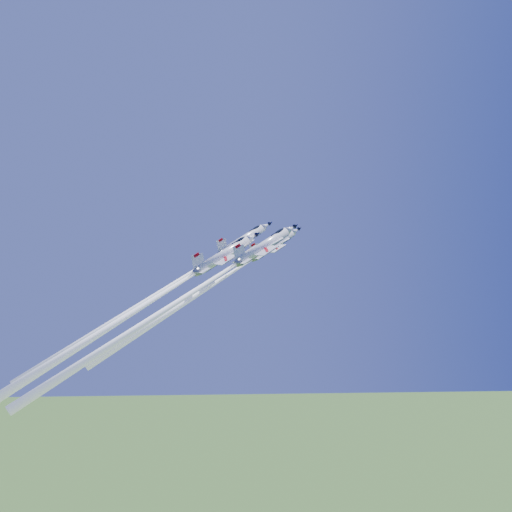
{
  "coord_description": "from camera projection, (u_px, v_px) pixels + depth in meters",
  "views": [
    {
      "loc": [
        -7.04,
        -125.15,
        91.27
      ],
      "look_at": [
        0.0,
        0.0,
        94.65
      ],
      "focal_mm": 40.0,
      "sensor_mm": 36.0,
      "label": 1
    }
  ],
  "objects": [
    {
      "name": "jet_left",
      "position": [
        162.0,
        291.0,
        124.49
      ],
      "size": [
        45.41,
        23.02,
        44.76
      ],
      "rotation": [
        0.54,
        0.05,
        -1.14
      ],
      "color": "silver"
    },
    {
      "name": "jet_slot",
      "position": [
        144.0,
        305.0,
        114.13
      ],
      "size": [
        44.07,
        22.53,
        42.25
      ],
      "rotation": [
        0.54,
        0.05,
        -1.14
      ],
      "color": "silver"
    },
    {
      "name": "jet_lead",
      "position": [
        209.0,
        287.0,
        122.77
      ],
      "size": [
        39.13,
        19.94,
        37.76
      ],
      "rotation": [
        0.54,
        0.05,
        -1.14
      ],
      "color": "silver"
    },
    {
      "name": "jet_right",
      "position": [
        177.0,
        302.0,
        110.5
      ],
      "size": [
        45.55,
        23.17,
        44.14
      ],
      "rotation": [
        0.54,
        0.05,
        -1.14
      ],
      "color": "silver"
    }
  ]
}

